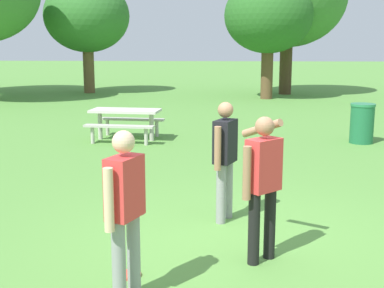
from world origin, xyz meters
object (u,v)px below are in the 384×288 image
at_px(trash_can_beside_table, 362,123).
at_px(tree_far_right, 87,16).
at_px(frisbee, 130,275).
at_px(person_catcher, 225,153).
at_px(tree_slender_mid, 268,16).
at_px(person_bystander, 262,178).
at_px(picnic_table_near, 125,118).
at_px(person_thrower, 125,205).

relative_size(trash_can_beside_table, tree_far_right, 0.18).
xyz_separation_m(frisbee, trash_can_beside_table, (4.34, 7.63, 0.47)).
bearing_deg(tree_far_right, person_catcher, -70.26).
distance_m(frisbee, trash_can_beside_table, 8.79).
bearing_deg(frisbee, tree_slender_mid, 80.81).
distance_m(person_bystander, picnic_table_near, 7.75).
relative_size(frisbee, picnic_table_near, 0.13).
distance_m(person_thrower, frisbee, 1.05).
relative_size(person_thrower, picnic_table_near, 0.90).
xyz_separation_m(person_thrower, picnic_table_near, (-1.52, 8.17, -0.38)).
xyz_separation_m(picnic_table_near, trash_can_beside_table, (5.79, -0.05, -0.08)).
relative_size(person_bystander, picnic_table_near, 0.90).
bearing_deg(tree_slender_mid, tree_far_right, 165.14).
bearing_deg(tree_slender_mid, picnic_table_near, -113.48).
xyz_separation_m(person_catcher, person_bystander, (0.40, -1.34, 0.02)).
relative_size(person_catcher, frisbee, 6.76).
distance_m(person_catcher, picnic_table_near, 6.36).
relative_size(person_thrower, person_bystander, 1.00).
distance_m(picnic_table_near, trash_can_beside_table, 5.79).
bearing_deg(tree_far_right, tree_slender_mid, -14.86).
bearing_deg(trash_can_beside_table, person_catcher, -119.87).
bearing_deg(frisbee, picnic_table_near, 100.70).
bearing_deg(person_catcher, person_bystander, -73.20).
xyz_separation_m(person_catcher, trash_can_beside_table, (3.34, 5.81, -0.46)).
distance_m(frisbee, tree_far_right, 20.79).
height_order(frisbee, tree_slender_mid, tree_slender_mid).
bearing_deg(trash_can_beside_table, tree_far_right, 128.87).
height_order(person_catcher, tree_slender_mid, tree_slender_mid).
bearing_deg(person_thrower, tree_slender_mid, 81.26).
bearing_deg(person_bystander, frisbee, -160.94).
distance_m(person_catcher, trash_can_beside_table, 6.71).
height_order(person_thrower, picnic_table_near, person_thrower).
distance_m(tree_far_right, tree_slender_mid, 8.56).
height_order(person_thrower, tree_slender_mid, tree_slender_mid).
bearing_deg(person_thrower, tree_far_right, 105.20).
distance_m(frisbee, picnic_table_near, 7.83).
distance_m(picnic_table_near, tree_far_right, 13.07).
height_order(person_bystander, trash_can_beside_table, person_bystander).
height_order(person_catcher, frisbee, person_catcher).
xyz_separation_m(picnic_table_near, tree_far_right, (-3.99, 12.07, 3.02)).
relative_size(person_bystander, tree_far_right, 0.31).
distance_m(person_thrower, picnic_table_near, 8.32).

